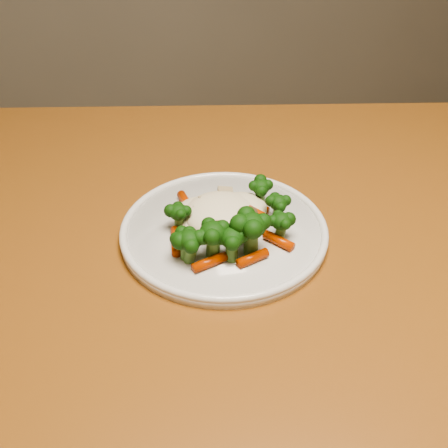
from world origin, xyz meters
name	(u,v)px	position (x,y,z in m)	size (l,w,h in m)	color
dining_table	(258,306)	(-0.32, -0.09, 0.66)	(1.44, 1.11, 0.75)	#955822
plate	(224,232)	(-0.36, -0.05, 0.76)	(0.26, 0.26, 0.01)	white
meal	(226,222)	(-0.36, -0.06, 0.78)	(0.17, 0.17, 0.05)	#F6E9C4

